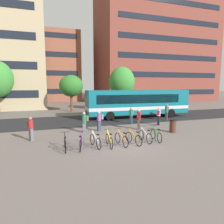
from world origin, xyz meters
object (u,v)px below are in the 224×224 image
object	(u,v)px
parked_bicycle_purple_1	(81,143)
commuter_maroon_pack_4	(167,111)
parked_bicycle_silver_6	(145,136)
commuter_maroon_pack_6	(139,118)
parked_bicycle_orange_4	(121,139)
trash_bin	(173,126)
commuter_olive_pack_0	(85,121)
commuter_red_pack_2	(159,115)
street_tree_2	(71,86)
commuter_grey_pack_5	(99,120)
commuter_olive_pack_1	(131,114)
parked_bicycle_green_7	(156,135)
commuter_olive_pack_3	(30,127)
parked_bicycle_black_0	(65,144)
street_tree_1	(122,82)
parked_bicycle_white_2	(95,141)
parked_bicycle_yellow_3	(109,140)
parked_bicycle_orange_5	(134,138)
city_bus	(138,102)

from	to	relation	value
parked_bicycle_purple_1	commuter_maroon_pack_4	bearing A→B (deg)	-44.68
parked_bicycle_silver_6	commuter_maroon_pack_6	xyz separation A→B (m)	(1.24, 3.54, 0.63)
parked_bicycle_purple_1	parked_bicycle_orange_4	size ratio (longest dim) A/B	0.99
trash_bin	commuter_olive_pack_0	bearing A→B (deg)	162.09
commuter_red_pack_2	commuter_maroon_pack_4	world-z (taller)	commuter_maroon_pack_4
commuter_red_pack_2	street_tree_2	size ratio (longest dim) A/B	0.33
commuter_grey_pack_5	commuter_maroon_pack_4	bearing A→B (deg)	-179.91
commuter_red_pack_2	street_tree_2	distance (m)	14.27
commuter_olive_pack_0	commuter_olive_pack_1	distance (m)	5.50
parked_bicycle_green_7	commuter_grey_pack_5	xyz separation A→B (m)	(-2.91, 4.08, 0.57)
commuter_grey_pack_5	commuter_olive_pack_0	bearing A→B (deg)	-11.20
commuter_olive_pack_1	trash_bin	xyz separation A→B (m)	(1.71, -4.38, -0.41)
commuter_olive_pack_3	parked_bicycle_black_0	bearing A→B (deg)	3.80
parked_bicycle_silver_6	commuter_olive_pack_1	xyz separation A→B (m)	(1.70, 6.16, 0.55)
parked_bicycle_purple_1	parked_bicycle_green_7	size ratio (longest dim) A/B	0.98
commuter_maroon_pack_6	street_tree_1	world-z (taller)	street_tree_1
parked_bicycle_purple_1	parked_bicycle_white_2	distance (m)	0.92
commuter_olive_pack_3	parked_bicycle_yellow_3	bearing A→B (deg)	26.05
commuter_olive_pack_1	street_tree_1	distance (m)	10.12
parked_bicycle_orange_4	commuter_red_pack_2	size ratio (longest dim) A/B	1.01
parked_bicycle_green_7	commuter_olive_pack_0	size ratio (longest dim) A/B	1.03
parked_bicycle_orange_5	commuter_red_pack_2	distance (m)	6.88
city_bus	parked_bicycle_orange_4	world-z (taller)	city_bus
parked_bicycle_silver_6	commuter_olive_pack_0	world-z (taller)	commuter_olive_pack_0
commuter_maroon_pack_4	parked_bicycle_yellow_3	bearing A→B (deg)	-0.33
parked_bicycle_green_7	parked_bicycle_white_2	bearing A→B (deg)	96.06
parked_bicycle_green_7	commuter_olive_pack_0	world-z (taller)	commuter_olive_pack_0
parked_bicycle_yellow_3	street_tree_2	bearing A→B (deg)	3.74
parked_bicycle_silver_6	commuter_olive_pack_3	bearing A→B (deg)	65.73
parked_bicycle_orange_5	commuter_olive_pack_3	distance (m)	7.00
parked_bicycle_green_7	commuter_olive_pack_1	distance (m)	6.23
city_bus	parked_bicycle_green_7	distance (m)	10.15
parked_bicycle_orange_5	parked_bicycle_silver_6	distance (m)	0.97
parked_bicycle_purple_1	parked_bicycle_green_7	bearing A→B (deg)	-76.27
parked_bicycle_black_0	street_tree_2	world-z (taller)	street_tree_2
commuter_maroon_pack_4	trash_bin	world-z (taller)	commuter_maroon_pack_4
parked_bicycle_purple_1	parked_bicycle_silver_6	world-z (taller)	same
parked_bicycle_black_0	commuter_maroon_pack_4	xyz separation A→B (m)	(11.29, 6.72, 0.62)
parked_bicycle_purple_1	parked_bicycle_orange_4	bearing A→B (deg)	-78.97
commuter_olive_pack_3	commuter_maroon_pack_4	distance (m)	13.89
commuter_maroon_pack_6	city_bus	bearing A→B (deg)	3.45
commuter_maroon_pack_4	street_tree_1	distance (m)	9.47
parked_bicycle_green_7	parked_bicycle_purple_1	bearing A→B (deg)	96.86
commuter_red_pack_2	commuter_maroon_pack_4	bearing A→B (deg)	-7.32
parked_bicycle_black_0	street_tree_2	distance (m)	17.60
commuter_maroon_pack_4	street_tree_1	world-z (taller)	street_tree_1
city_bus	commuter_red_pack_2	distance (m)	4.92
parked_bicycle_yellow_3	parked_bicycle_green_7	size ratio (longest dim) A/B	1.00
parked_bicycle_orange_4	commuter_maroon_pack_6	distance (m)	4.83
parked_bicycle_white_2	commuter_olive_pack_1	world-z (taller)	commuter_olive_pack_1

